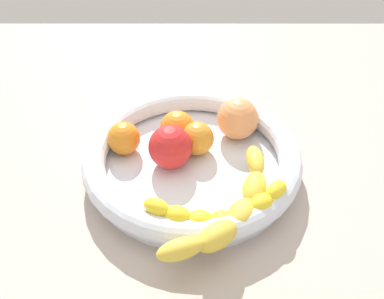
{
  "coord_description": "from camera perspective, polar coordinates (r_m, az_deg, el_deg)",
  "views": [
    {
      "loc": [
        0.03,
        -49.76,
        50.08
      ],
      "look_at": [
        0.0,
        0.0,
        7.68
      ],
      "focal_mm": 38.07,
      "sensor_mm": 36.0,
      "label": 1
    }
  ],
  "objects": [
    {
      "name": "orange_mid_right",
      "position": [
        0.7,
        -2.06,
        3.06
      ],
      "size": [
        5.95,
        5.95,
        5.95
      ],
      "primitive_type": "sphere",
      "color": "orange",
      "rests_on": "fruit_bowl"
    },
    {
      "name": "peach_blush",
      "position": [
        0.71,
        6.41,
        4.32
      ],
      "size": [
        7.28,
        7.28,
        7.28
      ],
      "primitive_type": "sphere",
      "color": "#F9995D",
      "rests_on": "fruit_bowl"
    },
    {
      "name": "orange_front",
      "position": [
        0.68,
        0.75,
        1.56
      ],
      "size": [
        5.61,
        5.61,
        5.61
      ],
      "primitive_type": "sphere",
      "color": "orange",
      "rests_on": "fruit_bowl"
    },
    {
      "name": "tomato_red",
      "position": [
        0.65,
        -3.05,
        0.52
      ],
      "size": [
        7.1,
        7.1,
        7.1
      ],
      "primitive_type": "sphere",
      "color": "red",
      "rests_on": "fruit_bowl"
    },
    {
      "name": "banana_draped_left",
      "position": [
        0.56,
        3.99,
        -8.93
      ],
      "size": [
        21.17,
        8.7,
        4.98
      ],
      "color": "yellow",
      "rests_on": "fruit_bowl"
    },
    {
      "name": "fruit_bowl",
      "position": [
        0.67,
        -0.0,
        -1.24
      ],
      "size": [
        35.38,
        35.38,
        5.39
      ],
      "color": "silver",
      "rests_on": "kitchen_counter"
    },
    {
      "name": "kitchen_counter",
      "position": [
        0.7,
        -0.0,
        -3.88
      ],
      "size": [
        120.0,
        120.0,
        3.0
      ],
      "primitive_type": "cube",
      "color": "#B3A49A",
      "rests_on": "ground"
    },
    {
      "name": "orange_mid_left",
      "position": [
        0.69,
        -9.53,
        1.55
      ],
      "size": [
        5.56,
        5.56,
        5.56
      ],
      "primitive_type": "sphere",
      "color": "orange",
      "rests_on": "fruit_bowl"
    },
    {
      "name": "banana_draped_right",
      "position": [
        0.57,
        5.97,
        -8.38
      ],
      "size": [
        16.45,
        21.9,
        4.85
      ],
      "color": "yellow",
      "rests_on": "fruit_bowl"
    }
  ]
}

